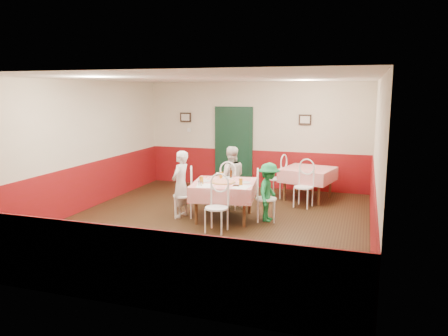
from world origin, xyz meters
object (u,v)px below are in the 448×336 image
(chair_second_a, at_px, (277,179))
(glass_b, at_px, (241,182))
(beer_bottle, at_px, (231,173))
(second_table, at_px, (308,184))
(chair_far, at_px, (230,188))
(diner_right, at_px, (269,192))
(glass_a, at_px, (201,180))
(wallet, at_px, (236,185))
(glass_c, at_px, (221,175))
(chair_near, at_px, (216,208))
(chair_right, at_px, (266,199))
(chair_second_b, at_px, (304,187))
(main_table, at_px, (224,201))
(pizza, at_px, (223,182))
(diner_left, at_px, (181,184))
(chair_left, at_px, (183,196))
(diner_far, at_px, (231,177))

(chair_second_a, bearing_deg, glass_b, 6.72)
(beer_bottle, bearing_deg, second_table, 51.42)
(chair_far, relative_size, diner_right, 0.76)
(glass_a, xyz_separation_m, wallet, (0.71, 0.04, -0.06))
(glass_c, relative_size, wallet, 1.22)
(chair_far, bearing_deg, chair_near, 99.14)
(chair_right, height_order, diner_right, diner_right)
(chair_second_b, xyz_separation_m, beer_bottle, (-1.39, -1.00, 0.41))
(glass_b, bearing_deg, main_table, 157.32)
(chair_near, xyz_separation_m, pizza, (-0.13, 0.79, 0.33))
(pizza, bearing_deg, chair_second_b, 46.41)
(glass_b, distance_m, diner_left, 1.30)
(chair_near, relative_size, glass_b, 6.79)
(chair_left, distance_m, diner_far, 1.26)
(wallet, bearing_deg, chair_near, -118.75)
(chair_second_a, xyz_separation_m, beer_bottle, (-0.64, -1.75, 0.41))
(chair_right, bearing_deg, pizza, 87.57)
(chair_left, height_order, chair_near, same)
(chair_far, bearing_deg, pizza, 98.51)
(chair_right, distance_m, wallet, 0.72)
(main_table, distance_m, chair_second_a, 2.27)
(chair_right, xyz_separation_m, glass_b, (-0.44, -0.29, 0.38))
(pizza, bearing_deg, main_table, 87.49)
(main_table, bearing_deg, wallet, -38.84)
(chair_second_a, bearing_deg, diner_far, -18.57)
(wallet, bearing_deg, chair_right, 29.69)
(main_table, xyz_separation_m, chair_second_a, (0.65, 2.18, 0.08))
(chair_near, xyz_separation_m, diner_left, (-1.02, 0.71, 0.24))
(chair_second_b, bearing_deg, glass_c, -133.33)
(chair_far, bearing_deg, glass_a, 78.58)
(chair_far, relative_size, diner_far, 0.65)
(diner_right, bearing_deg, second_table, -12.06)
(pizza, height_order, glass_a, glass_a)
(chair_near, distance_m, glass_a, 0.83)
(glass_b, bearing_deg, beer_bottle, 122.90)
(glass_a, relative_size, diner_far, 0.11)
(chair_far, relative_size, glass_b, 6.79)
(chair_second_a, height_order, chair_second_b, same)
(wallet, bearing_deg, pizza, 138.32)
(main_table, height_order, diner_far, diner_far)
(main_table, height_order, chair_left, chair_left)
(glass_a, bearing_deg, diner_far, 78.92)
(beer_bottle, bearing_deg, chair_far, 108.77)
(chair_right, distance_m, diner_right, 0.15)
(chair_far, distance_m, diner_left, 1.26)
(chair_right, distance_m, chair_far, 1.20)
(chair_right, height_order, glass_a, glass_a)
(chair_right, distance_m, beer_bottle, 0.98)
(chair_far, relative_size, chair_near, 1.00)
(glass_b, distance_m, beer_bottle, 0.71)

